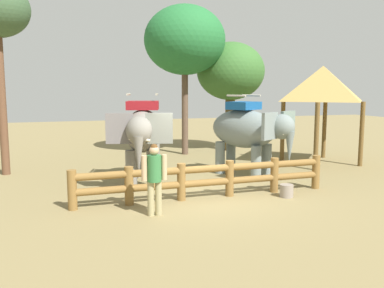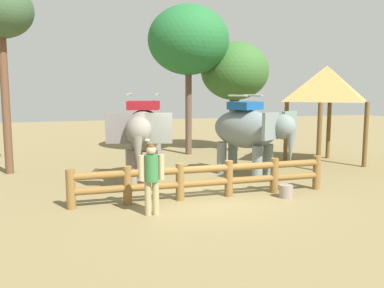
{
  "view_description": "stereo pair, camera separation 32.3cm",
  "coord_description": "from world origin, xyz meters",
  "px_view_note": "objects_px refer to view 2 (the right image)",
  "views": [
    {
      "loc": [
        -3.95,
        -10.93,
        3.13
      ],
      "look_at": [
        0.0,
        1.19,
        1.4
      ],
      "focal_mm": 38.61,
      "sensor_mm": 36.0,
      "label": 1
    },
    {
      "loc": [
        -3.64,
        -11.03,
        3.13
      ],
      "look_at": [
        0.0,
        1.19,
        1.4
      ],
      "focal_mm": 38.61,
      "sensor_mm": 36.0,
      "label": 2
    }
  ],
  "objects_px": {
    "tree_far_left": "(188,41)",
    "feed_bucket": "(286,191)",
    "tree_far_right": "(235,72)",
    "tree_back_center": "(0,14)",
    "log_fence": "(205,178)",
    "thatched_shelter": "(326,85)",
    "elephant_near_left": "(143,133)",
    "elephant_center": "(250,131)",
    "tourist_woman_in_black": "(152,174)"
  },
  "relations": [
    {
      "from": "tree_far_left",
      "to": "feed_bucket",
      "type": "relative_size",
      "value": 17.74
    },
    {
      "from": "tree_far_left",
      "to": "tree_far_right",
      "type": "relative_size",
      "value": 1.28
    },
    {
      "from": "tree_far_left",
      "to": "tree_back_center",
      "type": "distance_m",
      "value": 7.99
    },
    {
      "from": "log_fence",
      "to": "thatched_shelter",
      "type": "relative_size",
      "value": 1.88
    },
    {
      "from": "tree_back_center",
      "to": "log_fence",
      "type": "bearing_deg",
      "value": -42.56
    },
    {
      "from": "tree_far_right",
      "to": "thatched_shelter",
      "type": "bearing_deg",
      "value": -65.12
    },
    {
      "from": "elephant_near_left",
      "to": "feed_bucket",
      "type": "height_order",
      "value": "elephant_near_left"
    },
    {
      "from": "tree_far_right",
      "to": "feed_bucket",
      "type": "height_order",
      "value": "tree_far_right"
    },
    {
      "from": "elephant_center",
      "to": "tree_far_left",
      "type": "bearing_deg",
      "value": 97.3
    },
    {
      "from": "elephant_center",
      "to": "tree_far_left",
      "type": "xyz_separation_m",
      "value": [
        -0.69,
        5.41,
        3.67
      ]
    },
    {
      "from": "log_fence",
      "to": "tree_far_left",
      "type": "relative_size",
      "value": 1.1
    },
    {
      "from": "log_fence",
      "to": "tree_back_center",
      "type": "relative_size",
      "value": 1.11
    },
    {
      "from": "tourist_woman_in_black",
      "to": "elephant_center",
      "type": "bearing_deg",
      "value": 39.8
    },
    {
      "from": "log_fence",
      "to": "elephant_center",
      "type": "xyz_separation_m",
      "value": [
        2.46,
        2.38,
        1.03
      ]
    },
    {
      "from": "elephant_near_left",
      "to": "elephant_center",
      "type": "bearing_deg",
      "value": 0.45
    },
    {
      "from": "tree_far_left",
      "to": "tree_far_right",
      "type": "height_order",
      "value": "tree_far_left"
    },
    {
      "from": "log_fence",
      "to": "elephant_near_left",
      "type": "height_order",
      "value": "elephant_near_left"
    },
    {
      "from": "thatched_shelter",
      "to": "feed_bucket",
      "type": "bearing_deg",
      "value": -133.86
    },
    {
      "from": "log_fence",
      "to": "tourist_woman_in_black",
      "type": "distance_m",
      "value": 2.14
    },
    {
      "from": "feed_bucket",
      "to": "log_fence",
      "type": "bearing_deg",
      "value": 164.89
    },
    {
      "from": "tourist_woman_in_black",
      "to": "thatched_shelter",
      "type": "height_order",
      "value": "thatched_shelter"
    },
    {
      "from": "tree_back_center",
      "to": "elephant_center",
      "type": "bearing_deg",
      "value": -19.7
    },
    {
      "from": "elephant_center",
      "to": "feed_bucket",
      "type": "xyz_separation_m",
      "value": [
        -0.2,
        -2.99,
        -1.45
      ]
    },
    {
      "from": "thatched_shelter",
      "to": "tree_back_center",
      "type": "xyz_separation_m",
      "value": [
        -12.26,
        1.62,
        2.44
      ]
    },
    {
      "from": "tourist_woman_in_black",
      "to": "thatched_shelter",
      "type": "distance_m",
      "value": 9.78
    },
    {
      "from": "thatched_shelter",
      "to": "tree_far_right",
      "type": "relative_size",
      "value": 0.75
    },
    {
      "from": "log_fence",
      "to": "tree_back_center",
      "type": "xyz_separation_m",
      "value": [
        -5.83,
        5.35,
        5.11
      ]
    },
    {
      "from": "tourist_woman_in_black",
      "to": "feed_bucket",
      "type": "height_order",
      "value": "tourist_woman_in_black"
    },
    {
      "from": "elephant_near_left",
      "to": "tree_far_left",
      "type": "bearing_deg",
      "value": 60.25
    },
    {
      "from": "tourist_woman_in_black",
      "to": "tree_back_center",
      "type": "distance_m",
      "value": 8.97
    },
    {
      "from": "tree_back_center",
      "to": "feed_bucket",
      "type": "height_order",
      "value": "tree_back_center"
    },
    {
      "from": "elephant_center",
      "to": "tree_far_right",
      "type": "relative_size",
      "value": 0.63
    },
    {
      "from": "log_fence",
      "to": "tree_far_left",
      "type": "distance_m",
      "value": 9.27
    },
    {
      "from": "thatched_shelter",
      "to": "tree_far_left",
      "type": "relative_size",
      "value": 0.58
    },
    {
      "from": "log_fence",
      "to": "tourist_woman_in_black",
      "type": "bearing_deg",
      "value": -147.23
    },
    {
      "from": "tourist_woman_in_black",
      "to": "feed_bucket",
      "type": "distance_m",
      "value": 4.14
    },
    {
      "from": "elephant_near_left",
      "to": "tourist_woman_in_black",
      "type": "height_order",
      "value": "elephant_near_left"
    },
    {
      "from": "thatched_shelter",
      "to": "feed_bucket",
      "type": "relative_size",
      "value": 10.34
    },
    {
      "from": "elephant_center",
      "to": "thatched_shelter",
      "type": "bearing_deg",
      "value": 18.72
    },
    {
      "from": "tree_back_center",
      "to": "tree_far_right",
      "type": "relative_size",
      "value": 1.26
    },
    {
      "from": "elephant_center",
      "to": "tree_far_left",
      "type": "distance_m",
      "value": 6.58
    },
    {
      "from": "tree_far_left",
      "to": "tree_back_center",
      "type": "height_order",
      "value": "tree_far_left"
    },
    {
      "from": "tourist_woman_in_black",
      "to": "feed_bucket",
      "type": "xyz_separation_m",
      "value": [
        4.02,
        0.52,
        -0.85
      ]
    },
    {
      "from": "tree_far_left",
      "to": "tree_far_right",
      "type": "bearing_deg",
      "value": 11.61
    },
    {
      "from": "tourist_woman_in_black",
      "to": "tree_far_right",
      "type": "height_order",
      "value": "tree_far_right"
    },
    {
      "from": "elephant_center",
      "to": "feed_bucket",
      "type": "distance_m",
      "value": 3.33
    },
    {
      "from": "tree_far_left",
      "to": "thatched_shelter",
      "type": "bearing_deg",
      "value": -41.08
    },
    {
      "from": "log_fence",
      "to": "feed_bucket",
      "type": "distance_m",
      "value": 2.38
    },
    {
      "from": "feed_bucket",
      "to": "elephant_center",
      "type": "bearing_deg",
      "value": 86.17
    },
    {
      "from": "elephant_center",
      "to": "tree_back_center",
      "type": "relative_size",
      "value": 0.5
    }
  ]
}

